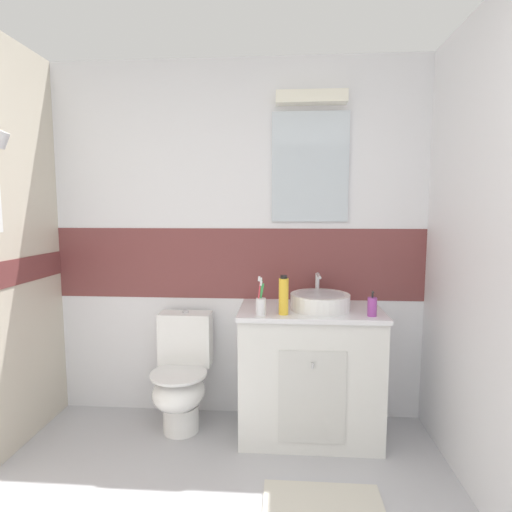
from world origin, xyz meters
The scene contains 8 objects.
wall_back_tiled centered at (0.01, 2.45, 1.26)m, with size 3.20×0.20×2.50m.
vanity_cabinet centered at (0.50, 2.14, 0.43)m, with size 0.91×0.54×0.85m.
sink_basin centered at (0.56, 2.13, 0.90)m, with size 0.38×0.42×0.21m.
toilet centered at (-0.35, 2.16, 0.36)m, with size 0.37×0.50×0.78m.
toothbrush_cup centered at (0.19, 1.96, 0.92)m, with size 0.06×0.06×0.23m.
soap_dispenser centered at (0.86, 1.97, 0.91)m, with size 0.05×0.05×0.15m.
shampoo_bottle_tall centered at (0.33, 1.98, 0.96)m, with size 0.06×0.06×0.24m.
bath_mat centered at (0.54, 1.44, 0.01)m, with size 0.60×0.40×0.01m, color beige.
Camera 1 is at (0.33, -0.40, 1.47)m, focal length 28.19 mm.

